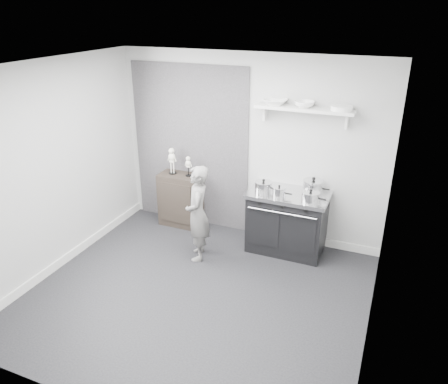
# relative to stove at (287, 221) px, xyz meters

# --- Properties ---
(ground) EXTENTS (4.00, 4.00, 0.00)m
(ground) POSITION_rel_stove_xyz_m (-0.72, -1.48, -0.45)
(ground) COLOR black
(ground) RESTS_ON ground
(room_shell) EXTENTS (4.02, 3.62, 2.71)m
(room_shell) POSITION_rel_stove_xyz_m (-0.81, -1.33, 1.19)
(room_shell) COLOR #ACACAA
(room_shell) RESTS_ON ground
(wall_shelf) EXTENTS (1.30, 0.26, 0.24)m
(wall_shelf) POSITION_rel_stove_xyz_m (0.08, 0.20, 1.56)
(wall_shelf) COLOR silver
(wall_shelf) RESTS_ON room_shell
(stove) EXTENTS (1.11, 0.69, 0.89)m
(stove) POSITION_rel_stove_xyz_m (0.00, 0.00, 0.00)
(stove) COLOR black
(stove) RESTS_ON ground
(side_cabinet) EXTENTS (0.65, 0.38, 0.85)m
(side_cabinet) POSITION_rel_stove_xyz_m (-1.76, 0.13, -0.02)
(side_cabinet) COLOR black
(side_cabinet) RESTS_ON ground
(child) EXTENTS (0.49, 0.58, 1.35)m
(child) POSITION_rel_stove_xyz_m (-1.07, -0.68, 0.23)
(child) COLOR slate
(child) RESTS_ON ground
(pot_front_left) EXTENTS (0.33, 0.24, 0.18)m
(pot_front_left) POSITION_rel_stove_xyz_m (-0.34, -0.08, 0.51)
(pot_front_left) COLOR silver
(pot_front_left) RESTS_ON stove
(pot_back_right) EXTENTS (0.37, 0.28, 0.24)m
(pot_back_right) POSITION_rel_stove_xyz_m (0.30, 0.12, 0.54)
(pot_back_right) COLOR silver
(pot_back_right) RESTS_ON stove
(pot_front_right) EXTENTS (0.33, 0.24, 0.18)m
(pot_front_right) POSITION_rel_stove_xyz_m (0.33, -0.17, 0.51)
(pot_front_right) COLOR silver
(pot_front_right) RESTS_ON stove
(pot_front_center) EXTENTS (0.27, 0.18, 0.17)m
(pot_front_center) POSITION_rel_stove_xyz_m (-0.09, -0.17, 0.51)
(pot_front_center) COLOR silver
(pot_front_center) RESTS_ON stove
(skeleton_full) EXTENTS (0.13, 0.09, 0.48)m
(skeleton_full) POSITION_rel_stove_xyz_m (-1.89, 0.13, 0.64)
(skeleton_full) COLOR silver
(skeleton_full) RESTS_ON side_cabinet
(skeleton_torso) EXTENTS (0.10, 0.06, 0.36)m
(skeleton_torso) POSITION_rel_stove_xyz_m (-1.61, 0.13, 0.58)
(skeleton_torso) COLOR silver
(skeleton_torso) RESTS_ON side_cabinet
(bowl_large) EXTENTS (0.32, 0.32, 0.08)m
(bowl_large) POSITION_rel_stove_xyz_m (-0.31, 0.19, 1.63)
(bowl_large) COLOR white
(bowl_large) RESTS_ON wall_shelf
(bowl_small) EXTENTS (0.26, 0.26, 0.08)m
(bowl_small) POSITION_rel_stove_xyz_m (0.08, 0.19, 1.63)
(bowl_small) COLOR white
(bowl_small) RESTS_ON wall_shelf
(plate_stack) EXTENTS (0.27, 0.27, 0.06)m
(plate_stack) POSITION_rel_stove_xyz_m (0.56, 0.19, 1.62)
(plate_stack) COLOR white
(plate_stack) RESTS_ON wall_shelf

